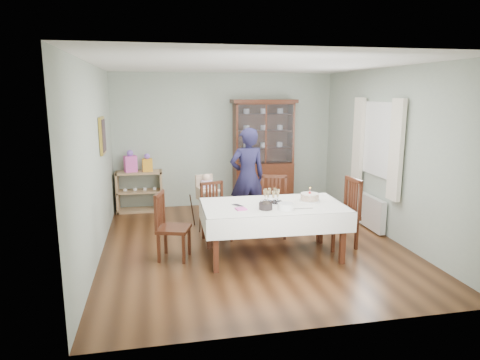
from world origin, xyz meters
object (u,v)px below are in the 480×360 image
object	(u,v)px
birthday_cake	(310,197)
dining_table	(273,230)
woman	(247,177)
gift_bag_pink	(130,162)
chair_far_right	(274,218)
chair_end_left	(173,239)
chair_far_left	(217,223)
chair_end_right	(340,226)
high_chair	(207,206)
champagne_tray	(271,199)
gift_bag_orange	(147,163)
china_cabinet	(263,152)
sideboard	(140,191)

from	to	relation	value
birthday_cake	dining_table	bearing A→B (deg)	-172.08
woman	gift_bag_pink	bearing A→B (deg)	-37.34
chair_far_right	chair_end_left	xyz separation A→B (m)	(-1.67, -0.70, -0.01)
chair_far_left	gift_bag_pink	xyz separation A→B (m)	(-1.39, 1.95, 0.72)
chair_end_right	birthday_cake	size ratio (longest dim) A/B	3.44
high_chair	gift_bag_pink	bearing A→B (deg)	122.14
dining_table	gift_bag_pink	size ratio (longest dim) A/B	4.76
champagne_tray	gift_bag_orange	distance (m)	3.22
chair_end_left	chair_end_right	world-z (taller)	chair_end_right
chair_end_left	gift_bag_pink	size ratio (longest dim) A/B	2.23
china_cabinet	gift_bag_pink	size ratio (longest dim) A/B	5.10
dining_table	chair_far_left	distance (m)	1.09
chair_end_right	birthday_cake	xyz separation A→B (m)	(-0.54, -0.09, 0.50)
chair_far_left	sideboard	bearing A→B (deg)	104.82
china_cabinet	chair_far_left	size ratio (longest dim) A/B	2.39
dining_table	champagne_tray	distance (m)	0.45
chair_far_left	woman	xyz separation A→B (m)	(0.65, 0.68, 0.59)
dining_table	high_chair	size ratio (longest dim) A/B	2.15
champagne_tray	birthday_cake	size ratio (longest dim) A/B	1.07
chair_far_right	chair_end_left	world-z (taller)	chair_far_right
woman	sideboard	bearing A→B (deg)	-39.70
chair_far_left	birthday_cake	size ratio (longest dim) A/B	2.99
china_cabinet	chair_far_left	bearing A→B (deg)	-122.85
dining_table	gift_bag_orange	distance (m)	3.35
birthday_cake	gift_bag_pink	bearing A→B (deg)	134.32
high_chair	birthday_cake	xyz separation A→B (m)	(1.32, -1.46, 0.45)
birthday_cake	gift_bag_orange	xyz separation A→B (m)	(-2.33, 2.71, 0.14)
champagne_tray	dining_table	bearing A→B (deg)	-90.24
sideboard	chair_far_right	distance (m)	2.93
chair_far_left	china_cabinet	bearing A→B (deg)	39.73
dining_table	chair_far_left	bearing A→B (deg)	129.22
chair_end_right	champagne_tray	size ratio (longest dim) A/B	3.21
champagne_tray	china_cabinet	bearing A→B (deg)	78.06
chair_far_left	chair_far_right	bearing A→B (deg)	-15.60
dining_table	sideboard	xyz separation A→B (m)	(-1.93, 2.81, 0.02)
chair_far_right	woman	xyz separation A→B (m)	(-0.30, 0.65, 0.57)
sideboard	woman	bearing A→B (deg)	-34.22
sideboard	gift_bag_orange	bearing A→B (deg)	-6.65
woman	gift_bag_pink	world-z (taller)	woman
sideboard	champagne_tray	world-z (taller)	champagne_tray
gift_bag_pink	gift_bag_orange	distance (m)	0.32
chair_end_left	champagne_tray	distance (m)	1.51
dining_table	gift_bag_orange	size ratio (longest dim) A/B	5.80
chair_far_left	high_chair	distance (m)	0.71
chair_end_left	high_chair	distance (m)	1.52
chair_far_left	high_chair	size ratio (longest dim) A/B	0.97
gift_bag_pink	woman	bearing A→B (deg)	-31.87
chair_end_right	gift_bag_orange	distance (m)	3.94
birthday_cake	gift_bag_pink	size ratio (longest dim) A/B	0.71
birthday_cake	chair_end_left	bearing A→B (deg)	177.22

